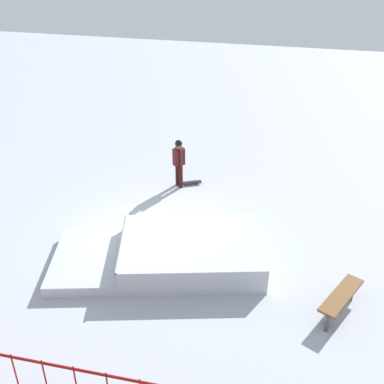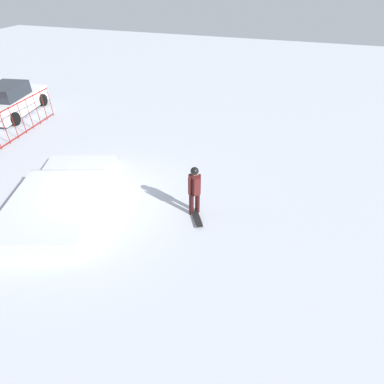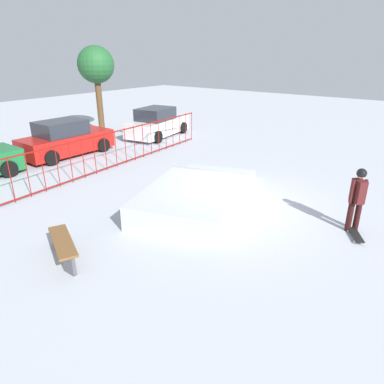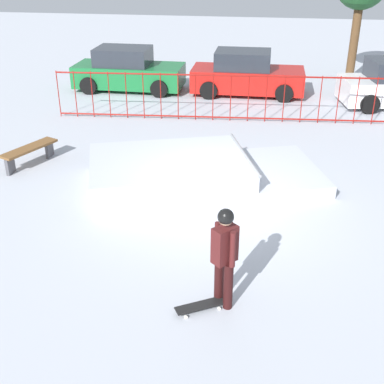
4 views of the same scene
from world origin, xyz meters
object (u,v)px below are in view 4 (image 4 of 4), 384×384
object	(u,v)px
park_bench	(30,152)
parked_car_green	(128,71)
skater	(225,251)
skateboard	(200,306)
skate_ramp	(189,173)
parked_car_red	(246,75)

from	to	relation	value
park_bench	parked_car_green	xyz separation A→B (m)	(0.63, 7.43, 0.37)
park_bench	skater	bearing A→B (deg)	-41.75
skater	skateboard	xyz separation A→B (m)	(-0.34, -0.20, -0.93)
skate_ramp	parked_car_green	bearing A→B (deg)	96.02
skate_ramp	skater	bearing A→B (deg)	-92.33
parked_car_green	parked_car_red	distance (m)	4.51
skate_ramp	skateboard	xyz separation A→B (m)	(0.86, -4.46, -0.24)
skateboard	park_bench	distance (m)	7.19
parked_car_red	skate_ramp	bearing A→B (deg)	-96.55
skater	skateboard	size ratio (longest dim) A/B	2.17
skater	skateboard	distance (m)	1.01
skate_ramp	skateboard	bearing A→B (deg)	-97.20
skater	parked_car_green	world-z (taller)	skater
skate_ramp	parked_car_red	distance (m)	8.13
skate_ramp	skater	distance (m)	4.48
skateboard	park_bench	xyz separation A→B (m)	(-5.10, 5.06, 0.28)
skate_ramp	park_bench	distance (m)	4.27
skater	park_bench	distance (m)	7.32
skater	skateboard	world-z (taller)	skater
skate_ramp	parked_car_red	size ratio (longest dim) A/B	1.45
parked_car_green	skate_ramp	bearing A→B (deg)	-65.13
park_bench	parked_car_red	world-z (taller)	parked_car_red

